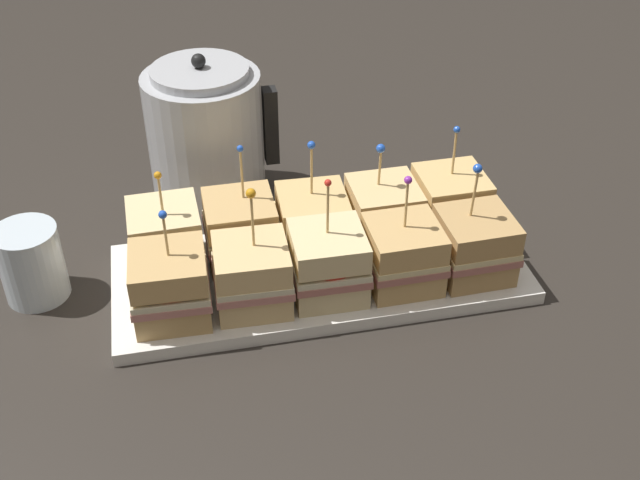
% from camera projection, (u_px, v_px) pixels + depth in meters
% --- Properties ---
extents(ground_plane, '(6.00, 6.00, 0.00)m').
position_uv_depth(ground_plane, '(320.00, 279.00, 1.05)').
color(ground_plane, '#2D2823').
extents(serving_platter, '(0.53, 0.22, 0.02)m').
position_uv_depth(serving_platter, '(320.00, 274.00, 1.05)').
color(serving_platter, white).
rests_on(serving_platter, ground_plane).
extents(sandwich_front_far_left, '(0.10, 0.10, 0.15)m').
position_uv_depth(sandwich_front_far_left, '(170.00, 286.00, 0.94)').
color(sandwich_front_far_left, tan).
rests_on(sandwich_front_far_left, serving_platter).
extents(sandwich_front_left, '(0.10, 0.10, 0.16)m').
position_uv_depth(sandwich_front_left, '(252.00, 275.00, 0.96)').
color(sandwich_front_left, '#DBB77A').
rests_on(sandwich_front_left, serving_platter).
extents(sandwich_front_center, '(0.09, 0.09, 0.16)m').
position_uv_depth(sandwich_front_center, '(329.00, 263.00, 0.98)').
color(sandwich_front_center, beige).
rests_on(sandwich_front_center, serving_platter).
extents(sandwich_front_right, '(0.09, 0.09, 0.15)m').
position_uv_depth(sandwich_front_right, '(403.00, 255.00, 1.00)').
color(sandwich_front_right, tan).
rests_on(sandwich_front_right, serving_platter).
extents(sandwich_front_far_right, '(0.09, 0.09, 0.16)m').
position_uv_depth(sandwich_front_far_right, '(475.00, 245.00, 1.01)').
color(sandwich_front_far_right, tan).
rests_on(sandwich_front_far_right, serving_platter).
extents(sandwich_back_far_left, '(0.09, 0.09, 0.15)m').
position_uv_depth(sandwich_back_far_left, '(166.00, 239.00, 1.02)').
color(sandwich_back_far_left, beige).
rests_on(sandwich_back_far_left, serving_platter).
extents(sandwich_back_left, '(0.09, 0.09, 0.16)m').
position_uv_depth(sandwich_back_left, '(241.00, 230.00, 1.04)').
color(sandwich_back_left, tan).
rests_on(sandwich_back_left, serving_platter).
extents(sandwich_back_center, '(0.10, 0.10, 0.16)m').
position_uv_depth(sandwich_back_center, '(314.00, 222.00, 1.05)').
color(sandwich_back_center, tan).
rests_on(sandwich_back_center, serving_platter).
extents(sandwich_back_right, '(0.09, 0.09, 0.14)m').
position_uv_depth(sandwich_back_right, '(383.00, 213.00, 1.07)').
color(sandwich_back_right, '#DBB77A').
rests_on(sandwich_back_right, serving_platter).
extents(sandwich_back_far_right, '(0.09, 0.09, 0.16)m').
position_uv_depth(sandwich_back_far_right, '(450.00, 203.00, 1.09)').
color(sandwich_back_far_right, tan).
rests_on(sandwich_back_far_right, serving_platter).
extents(kettle_steel, '(0.19, 0.17, 0.23)m').
position_uv_depth(kettle_steel, '(206.00, 136.00, 1.15)').
color(kettle_steel, '#B7BABF').
rests_on(kettle_steel, ground_plane).
extents(drinking_glass, '(0.08, 0.08, 0.10)m').
position_uv_depth(drinking_glass, '(31.00, 263.00, 1.00)').
color(drinking_glass, silver).
rests_on(drinking_glass, ground_plane).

